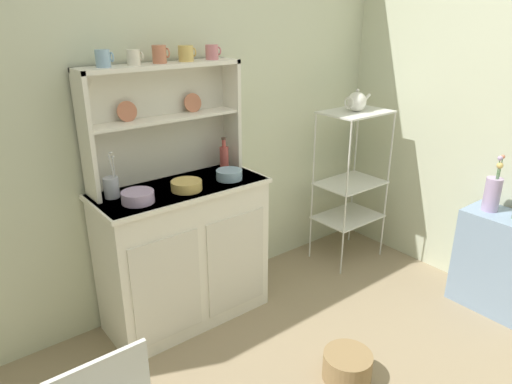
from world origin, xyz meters
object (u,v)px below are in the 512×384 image
object	(u,v)px
utensil_jar	(111,187)
porcelain_teapot	(357,102)
hutch_cabinet	(184,252)
hutch_shelf_unit	(161,113)
bakers_rack	(351,171)
side_shelf_blue	(499,263)
floor_basket	(347,366)
cup_sky_0	(103,58)
jam_bottle	(224,157)
bowl_mixing_large	(138,197)
flower_vase	(493,193)

from	to	relation	value
utensil_jar	porcelain_teapot	size ratio (longest dim) A/B	1.14
hutch_cabinet	hutch_shelf_unit	world-z (taller)	hutch_shelf_unit
hutch_shelf_unit	utensil_jar	size ratio (longest dim) A/B	3.62
bakers_rack	porcelain_teapot	xyz separation A→B (m)	(-0.00, 0.00, 0.50)
hutch_cabinet	side_shelf_blue	distance (m)	1.96
floor_basket	hutch_shelf_unit	bearing A→B (deg)	108.09
hutch_cabinet	floor_basket	distance (m)	1.11
cup_sky_0	jam_bottle	distance (m)	0.92
hutch_cabinet	side_shelf_blue	bearing A→B (deg)	-35.37
hutch_cabinet	bowl_mixing_large	xyz separation A→B (m)	(-0.29, -0.07, 0.45)
bakers_rack	hutch_shelf_unit	bearing A→B (deg)	169.23
hutch_shelf_unit	flower_vase	xyz separation A→B (m)	(1.59, -1.17, -0.50)
bakers_rack	utensil_jar	size ratio (longest dim) A/B	4.48
cup_sky_0	bowl_mixing_large	distance (m)	0.70
bakers_rack	flower_vase	bearing A→B (deg)	-75.71
bakers_rack	side_shelf_blue	distance (m)	1.13
hutch_cabinet	flower_vase	world-z (taller)	flower_vase
hutch_shelf_unit	side_shelf_blue	xyz separation A→B (m)	(1.59, -1.29, -0.94)
hutch_cabinet	jam_bottle	size ratio (longest dim) A/B	4.78
hutch_cabinet	bakers_rack	size ratio (longest dim) A/B	0.87
hutch_shelf_unit	bakers_rack	bearing A→B (deg)	-10.77
cup_sky_0	porcelain_teapot	xyz separation A→B (m)	(1.67, -0.22, -0.37)
floor_basket	porcelain_teapot	size ratio (longest dim) A/B	1.13
bakers_rack	side_shelf_blue	xyz separation A→B (m)	(0.23, -1.04, -0.38)
utensil_jar	flower_vase	size ratio (longest dim) A/B	0.70
cup_sky_0	porcelain_teapot	bearing A→B (deg)	-7.44
utensil_jar	flower_vase	bearing A→B (deg)	-29.11
utensil_jar	flower_vase	world-z (taller)	utensil_jar
jam_bottle	porcelain_teapot	world-z (taller)	porcelain_teapot
bakers_rack	hutch_cabinet	bearing A→B (deg)	175.97
porcelain_teapot	side_shelf_blue	bearing A→B (deg)	-77.20
floor_basket	flower_vase	distance (m)	1.40
floor_basket	flower_vase	bearing A→B (deg)	-1.47
bowl_mixing_large	porcelain_teapot	world-z (taller)	porcelain_teapot
bowl_mixing_large	utensil_jar	world-z (taller)	utensil_jar
hutch_shelf_unit	porcelain_teapot	xyz separation A→B (m)	(1.36, -0.26, -0.05)
bowl_mixing_large	utensil_jar	size ratio (longest dim) A/B	0.66
hutch_shelf_unit	floor_basket	bearing A→B (deg)	-71.91
floor_basket	cup_sky_0	xyz separation A→B (m)	(-0.69, 1.10, 1.50)
jam_bottle	flower_vase	size ratio (longest dim) A/B	0.57
hutch_cabinet	porcelain_teapot	bearing A→B (deg)	-4.04
hutch_cabinet	utensil_jar	bearing A→B (deg)	167.99
utensil_jar	hutch_cabinet	bearing A→B (deg)	-12.01
cup_sky_0	flower_vase	distance (m)	2.36
bakers_rack	bowl_mixing_large	bearing A→B (deg)	179.22
side_shelf_blue	cup_sky_0	xyz separation A→B (m)	(-1.91, 1.25, 1.26)
flower_vase	floor_basket	bearing A→B (deg)	178.53
hutch_shelf_unit	floor_basket	size ratio (longest dim) A/B	3.62
side_shelf_blue	porcelain_teapot	bearing A→B (deg)	102.80
hutch_cabinet	utensil_jar	world-z (taller)	utensil_jar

